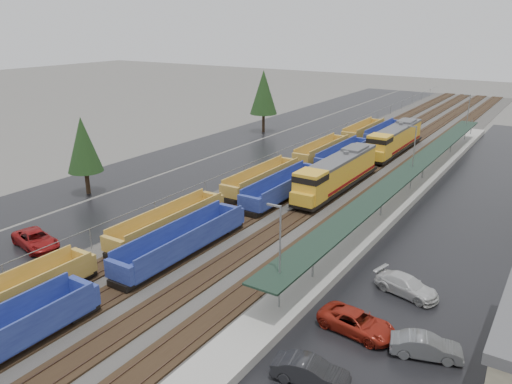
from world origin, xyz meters
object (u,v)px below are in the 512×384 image
(well_string_blue, at_px, (241,212))
(parked_car_east_c, at_px, (407,286))
(locomotive_lead, at_px, (336,174))
(well_string_yellow, at_px, (221,199))
(parked_car_east_a, at_px, (310,372))
(parked_car_east_b, at_px, (357,323))
(parked_car_east_e, at_px, (426,347))
(locomotive_trail, at_px, (394,140))
(parked_car_west_c, at_px, (36,240))

(well_string_blue, xyz_separation_m, parked_car_east_c, (17.92, -4.69, -0.50))
(locomotive_lead, relative_size, well_string_yellow, 0.20)
(well_string_blue, bearing_deg, parked_car_east_a, -46.13)
(locomotive_lead, xyz_separation_m, parked_car_east_c, (13.92, -18.43, -1.59))
(parked_car_east_b, distance_m, parked_car_east_e, 4.40)
(parked_car_east_a, bearing_deg, locomotive_trail, 3.46)
(parked_car_west_c, height_order, parked_car_east_a, parked_car_west_c)
(parked_car_west_c, distance_m, parked_car_east_c, 31.45)
(parked_car_east_e, bearing_deg, well_string_blue, 44.20)
(well_string_blue, xyz_separation_m, parked_car_east_a, (16.31, -16.97, -0.49))
(locomotive_trail, xyz_separation_m, parked_car_west_c, (-15.98, -49.21, -1.54))
(locomotive_lead, relative_size, parked_car_east_a, 4.36)
(well_string_yellow, bearing_deg, well_string_blue, -29.05)
(well_string_yellow, xyz_separation_m, well_string_blue, (4.00, -2.22, 0.07))
(parked_car_west_c, bearing_deg, well_string_blue, -28.27)
(locomotive_trail, relative_size, parked_car_east_a, 4.36)
(locomotive_lead, distance_m, parked_car_east_a, 33.12)
(locomotive_lead, bearing_deg, parked_car_west_c, -119.53)
(well_string_yellow, bearing_deg, parked_car_east_c, -17.51)
(parked_car_east_a, bearing_deg, locomotive_lead, 11.91)
(parked_car_east_b, bearing_deg, parked_car_west_c, 103.96)
(locomotive_trail, height_order, parked_car_east_b, locomotive_trail)
(locomotive_lead, height_order, parked_car_east_b, locomotive_lead)
(parked_car_east_b, bearing_deg, locomotive_lead, 34.27)
(well_string_yellow, bearing_deg, locomotive_trail, 76.18)
(locomotive_lead, xyz_separation_m, parked_car_east_b, (12.66, -24.85, -1.59))
(well_string_blue, distance_m, parked_car_east_a, 23.54)
(parked_car_east_a, distance_m, parked_car_east_e, 7.46)
(parked_car_east_e, bearing_deg, parked_car_east_a, 122.70)
(well_string_yellow, relative_size, parked_car_east_e, 23.06)
(parked_car_east_a, xyz_separation_m, parked_car_east_b, (0.35, 5.86, -0.01))
(locomotive_lead, distance_m, locomotive_trail, 21.00)
(parked_car_east_a, relative_size, parked_car_east_b, 0.86)
(locomotive_trail, bearing_deg, parked_car_east_e, -69.63)
(well_string_yellow, distance_m, well_string_blue, 4.58)
(well_string_yellow, xyz_separation_m, parked_car_east_b, (20.66, -13.33, -0.43))
(well_string_blue, distance_m, parked_car_east_b, 20.03)
(locomotive_trail, xyz_separation_m, parked_car_east_c, (13.92, -39.43, -1.59))
(locomotive_lead, height_order, parked_car_east_a, locomotive_lead)
(parked_car_east_a, height_order, parked_car_east_b, parked_car_east_a)
(well_string_yellow, relative_size, parked_car_west_c, 17.79)
(locomotive_trail, relative_size, parked_car_west_c, 3.48)
(locomotive_trail, relative_size, well_string_blue, 0.19)
(parked_car_east_a, height_order, parked_car_east_c, parked_car_east_a)
(parked_car_east_a, xyz_separation_m, parked_car_east_c, (1.61, 12.27, -0.01))
(locomotive_trail, relative_size, parked_car_east_e, 4.51)
(well_string_yellow, bearing_deg, locomotive_lead, 55.21)
(parked_car_west_c, bearing_deg, locomotive_trail, -6.64)
(parked_car_west_c, relative_size, parked_car_east_e, 1.30)
(locomotive_trail, distance_m, parked_car_east_c, 41.85)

